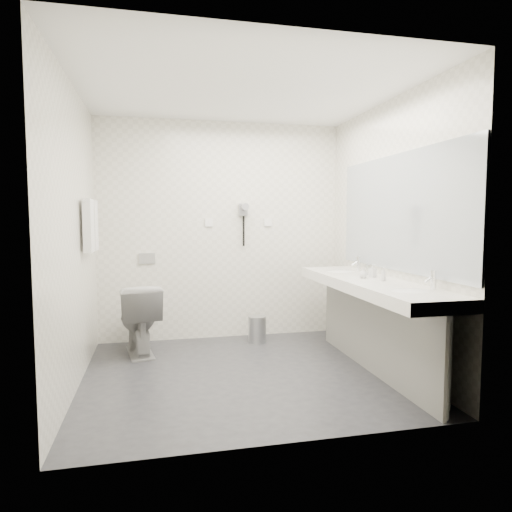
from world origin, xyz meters
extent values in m
plane|color=#2D2D33|center=(0.00, 0.00, 0.00)|extent=(2.80, 2.80, 0.00)
plane|color=white|center=(0.00, 0.00, 2.50)|extent=(2.80, 2.80, 0.00)
plane|color=white|center=(0.00, 1.30, 1.25)|extent=(2.80, 0.00, 2.80)
plane|color=white|center=(0.00, -1.30, 1.25)|extent=(2.80, 0.00, 2.80)
plane|color=white|center=(-1.40, 0.00, 1.25)|extent=(0.00, 2.60, 2.60)
plane|color=white|center=(1.40, 0.00, 1.25)|extent=(0.00, 2.60, 2.60)
cube|color=white|center=(1.12, -0.20, 0.80)|extent=(0.55, 2.20, 0.10)
cube|color=gray|center=(1.15, -0.20, 0.38)|extent=(0.03, 2.15, 0.75)
cylinder|color=silver|center=(1.18, -1.24, 0.38)|extent=(0.06, 0.06, 0.75)
cylinder|color=silver|center=(1.18, 0.84, 0.38)|extent=(0.06, 0.06, 0.75)
cube|color=#B2BCC6|center=(1.39, -0.20, 1.45)|extent=(0.02, 2.20, 1.05)
ellipsoid|color=white|center=(1.12, -0.85, 0.83)|extent=(0.40, 0.31, 0.05)
ellipsoid|color=white|center=(1.12, 0.45, 0.83)|extent=(0.40, 0.31, 0.05)
cylinder|color=silver|center=(1.32, -0.85, 0.92)|extent=(0.04, 0.04, 0.15)
cylinder|color=silver|center=(1.32, 0.45, 0.92)|extent=(0.04, 0.04, 0.15)
imported|color=beige|center=(1.22, -0.06, 0.91)|extent=(0.07, 0.07, 0.12)
imported|color=beige|center=(1.10, -0.10, 0.90)|extent=(0.10, 0.10, 0.09)
imported|color=beige|center=(1.19, -0.32, 0.91)|extent=(0.05, 0.05, 0.12)
cylinder|color=silver|center=(1.26, 0.11, 0.90)|extent=(0.07, 0.07, 0.10)
imported|color=white|center=(-0.94, 0.84, 0.36)|extent=(0.52, 0.78, 0.73)
cube|color=#B2B5BA|center=(-0.85, 1.29, 0.95)|extent=(0.18, 0.02, 0.12)
cylinder|color=#B2B5BA|center=(0.35, 0.98, 0.14)|extent=(0.26, 0.26, 0.28)
cylinder|color=#B2B5BA|center=(0.35, 0.98, 0.29)|extent=(0.20, 0.20, 0.02)
cylinder|color=silver|center=(-1.35, 0.55, 1.55)|extent=(0.02, 0.62, 0.02)
cube|color=white|center=(-1.34, 0.41, 1.33)|extent=(0.07, 0.24, 0.48)
cube|color=white|center=(-1.34, 0.69, 1.33)|extent=(0.07, 0.24, 0.48)
cube|color=gray|center=(0.25, 1.27, 1.50)|extent=(0.10, 0.04, 0.14)
cylinder|color=gray|center=(0.25, 1.20, 1.53)|extent=(0.08, 0.14, 0.08)
cylinder|color=black|center=(0.25, 1.26, 1.25)|extent=(0.02, 0.02, 0.35)
cube|color=white|center=(-0.15, 1.29, 1.35)|extent=(0.09, 0.02, 0.09)
cube|color=white|center=(0.55, 1.29, 1.35)|extent=(0.09, 0.02, 0.09)
camera|label=1|loc=(-0.75, -3.88, 1.39)|focal=31.52mm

